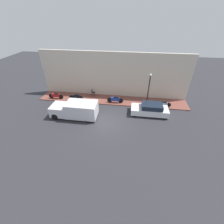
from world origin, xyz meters
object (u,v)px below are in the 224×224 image
object	(u,v)px
parked_car	(150,109)
delivery_van	(75,109)
motorcycle_red	(56,95)
motorcycle_blue	(115,99)
cafe_chair	(93,92)
scooter_silver	(163,104)
motorcycle_black	(76,97)
streetlamp	(149,87)

from	to	relation	value
parked_car	delivery_van	bearing A→B (deg)	100.99
motorcycle_red	motorcycle_blue	world-z (taller)	motorcycle_blue
motorcycle_blue	cafe_chair	bearing A→B (deg)	66.00
motorcycle_red	scooter_silver	distance (m)	13.73
delivery_van	motorcycle_blue	xyz separation A→B (m)	(3.46, -4.00, -0.35)
scooter_silver	cafe_chair	distance (m)	9.24
delivery_van	cafe_chair	bearing A→B (deg)	-8.56
delivery_van	scooter_silver	size ratio (longest dim) A/B	2.53
parked_car	motorcycle_black	distance (m)	9.49
parked_car	motorcycle_red	bearing A→B (deg)	81.32
motorcycle_red	scooter_silver	xyz separation A→B (m)	(-0.14, -13.73, -0.05)
parked_car	motorcycle_red	distance (m)	12.21
motorcycle_red	streetlamp	bearing A→B (deg)	-90.91
parked_car	motorcycle_blue	world-z (taller)	parked_car
cafe_chair	motorcycle_black	bearing A→B (deg)	128.02
streetlamp	cafe_chair	bearing A→B (deg)	76.84
scooter_silver	cafe_chair	world-z (taller)	cafe_chair
motorcycle_red	motorcycle_black	bearing A→B (deg)	-89.64
parked_car	cafe_chair	size ratio (longest dim) A/B	4.49
streetlamp	scooter_silver	bearing A→B (deg)	-88.60
delivery_van	motorcycle_blue	size ratio (longest dim) A/B	2.48
motorcycle_blue	scooter_silver	distance (m)	5.83
parked_car	cafe_chair	bearing A→B (deg)	65.88
parked_car	motorcycle_blue	bearing A→B (deg)	65.79
delivery_van	streetlamp	xyz separation A→B (m)	(3.24, -7.89, 1.71)
motorcycle_black	streetlamp	size ratio (longest dim) A/B	0.45
parked_car	scooter_silver	size ratio (longest dim) A/B	2.06
motorcycle_red	motorcycle_black	xyz separation A→B (m)	(0.02, -2.76, -0.00)
scooter_silver	motorcycle_black	xyz separation A→B (m)	(0.16, 10.97, 0.05)
delivery_van	motorcycle_blue	bearing A→B (deg)	-49.13
scooter_silver	motorcycle_black	size ratio (longest dim) A/B	1.09
motorcycle_black	scooter_silver	bearing A→B (deg)	-90.82
scooter_silver	motorcycle_black	distance (m)	10.97
motorcycle_black	streetlamp	xyz separation A→B (m)	(-0.20, -9.02, 2.07)
streetlamp	motorcycle_red	bearing A→B (deg)	89.09
parked_car	cafe_chair	world-z (taller)	parked_car
parked_car	streetlamp	distance (m)	2.59
motorcycle_red	motorcycle_blue	size ratio (longest dim) A/B	0.96
streetlamp	cafe_chair	world-z (taller)	streetlamp
motorcycle_blue	parked_car	bearing A→B (deg)	-114.21
motorcycle_red	motorcycle_blue	distance (m)	7.90
motorcycle_red	motorcycle_black	distance (m)	2.76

